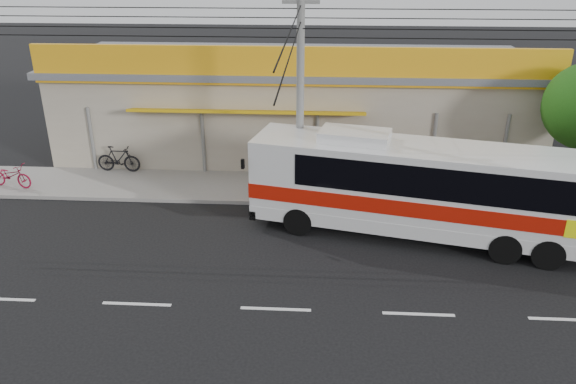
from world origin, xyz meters
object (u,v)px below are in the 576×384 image
coach_bus (430,185)px  utility_pole (301,22)px  motorbike_dark (119,159)px  motorbike_red (11,175)px

coach_bus → utility_pole: utility_pole is taller
coach_bus → motorbike_dark: coach_bus is taller
motorbike_red → utility_pole: 13.73m
motorbike_dark → utility_pole: (8.19, -3.10, 6.31)m
utility_pole → motorbike_red: bearing=174.9°
motorbike_red → motorbike_dark: size_ratio=0.99×
motorbike_red → utility_pole: bearing=-83.7°
coach_bus → motorbike_red: size_ratio=6.28×
coach_bus → motorbike_dark: size_ratio=6.21×
motorbike_dark → utility_pole: 10.80m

